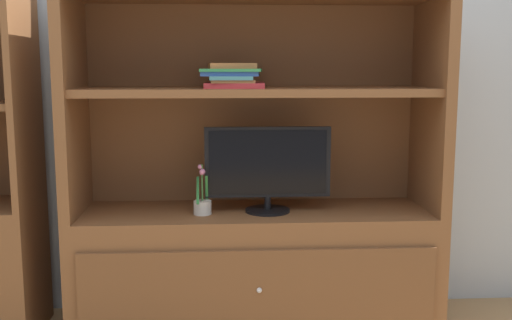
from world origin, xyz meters
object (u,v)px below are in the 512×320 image
object	(u,v)px
media_console	(255,230)
tv_monitor	(268,167)
magazine_stack	(233,76)
potted_plant	(202,203)

from	to	relation	value
media_console	tv_monitor	size ratio (longest dim) A/B	2.93
magazine_stack	media_console	bearing A→B (deg)	0.34
media_console	magazine_stack	distance (m)	0.74
media_console	tv_monitor	bearing A→B (deg)	-38.72
potted_plant	tv_monitor	bearing A→B (deg)	5.87
media_console	potted_plant	xyz separation A→B (m)	(-0.25, -0.08, 0.15)
media_console	magazine_stack	bearing A→B (deg)	-179.66
tv_monitor	potted_plant	distance (m)	0.35
tv_monitor	magazine_stack	bearing A→B (deg)	164.64
media_console	tv_monitor	world-z (taller)	media_console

